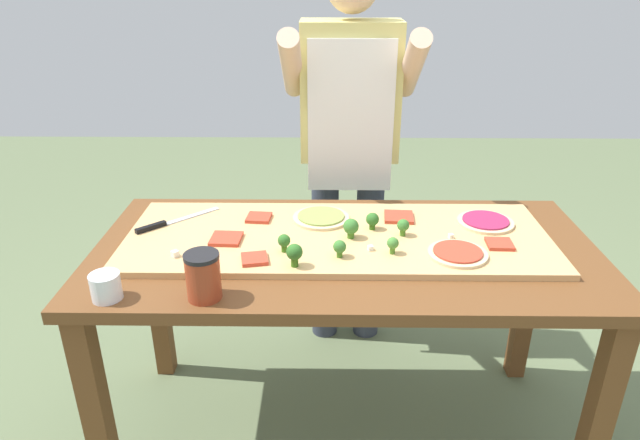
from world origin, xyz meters
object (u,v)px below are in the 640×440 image
(pizza_slice_far_left, at_px, (226,239))
(pizza_slice_center, at_px, (259,218))
(pizza_whole_beet_magenta, at_px, (485,221))
(pizza_slice_near_right, at_px, (399,217))
(broccoli_floret_center_left, at_px, (284,241))
(broccoli_floret_front_left, at_px, (372,220))
(pizza_whole_pesto_green, at_px, (321,217))
(pizza_whole_tomato_red, at_px, (458,253))
(cheese_crumble_c, at_px, (370,248))
(cheese_crumble_a, at_px, (451,236))
(sauce_jar, at_px, (203,276))
(cheese_crumble_b, at_px, (175,254))
(broccoli_floret_center_right, at_px, (294,253))
(broccoli_floret_front_right, at_px, (403,226))
(broccoli_floret_front_mid, at_px, (393,244))
(broccoli_floret_back_right, at_px, (351,227))
(prep_table, at_px, (345,274))
(pizza_slice_far_right, at_px, (255,259))
(chefs_knife, at_px, (167,223))
(flour_cup, at_px, (106,288))
(broccoli_floret_back_left, at_px, (340,247))
(cook_center, at_px, (349,135))
(pizza_slice_near_left, at_px, (500,244))

(pizza_slice_far_left, height_order, pizza_slice_center, same)
(pizza_whole_beet_magenta, relative_size, pizza_slice_near_right, 1.92)
(broccoli_floret_center_left, bearing_deg, broccoli_floret_front_left, 30.17)
(pizza_whole_pesto_green, relative_size, pizza_slice_far_left, 2.05)
(pizza_whole_pesto_green, height_order, broccoli_floret_front_left, broccoli_floret_front_left)
(pizza_whole_tomato_red, xyz_separation_m, cheese_crumble_c, (-0.27, 0.03, 0.00))
(cheese_crumble_a, distance_m, sauce_jar, 0.82)
(pizza_whole_tomato_red, bearing_deg, cheese_crumble_b, -178.70)
(cheese_crumble_a, height_order, cheese_crumble_b, cheese_crumble_b)
(broccoli_floret_front_left, distance_m, broccoli_floret_center_right, 0.36)
(broccoli_floret_front_right, bearing_deg, broccoli_floret_front_mid, -110.42)
(broccoli_floret_back_right, bearing_deg, broccoli_floret_front_right, 6.34)
(pizza_whole_pesto_green, distance_m, broccoli_floret_back_right, 0.18)
(pizza_slice_center, bearing_deg, broccoli_floret_center_left, -66.19)
(prep_table, relative_size, cheese_crumble_b, 84.40)
(pizza_slice_far_right, height_order, sauce_jar, sauce_jar)
(prep_table, distance_m, pizza_whole_beet_magenta, 0.53)
(broccoli_floret_front_right, xyz_separation_m, cheese_crumble_a, (0.16, -0.02, -0.03))
(pizza_whole_beet_magenta, bearing_deg, chefs_knife, -178.87)
(broccoli_floret_front_right, xyz_separation_m, cheese_crumble_c, (-0.12, -0.11, -0.03))
(cheese_crumble_a, relative_size, flour_cup, 0.17)
(broccoli_floret_front_left, bearing_deg, cheese_crumble_a, -14.75)
(cheese_crumble_c, bearing_deg, cheese_crumble_a, 17.98)
(broccoli_floret_back_right, relative_size, cheese_crumble_c, 4.35)
(broccoli_floret_front_right, bearing_deg, pizza_whole_pesto_green, 155.20)
(broccoli_floret_back_left, bearing_deg, sauce_jar, -151.90)
(pizza_slice_center, bearing_deg, broccoli_floret_front_left, -10.93)
(prep_table, relative_size, broccoli_floret_front_mid, 30.11)
(cheese_crumble_a, height_order, cook_center, cook_center)
(cheese_crumble_a, xyz_separation_m, cheese_crumble_b, (-0.88, -0.14, 0.00))
(pizza_slice_far_left, relative_size, cheese_crumble_c, 6.32)
(chefs_knife, relative_size, sauce_jar, 1.83)
(chefs_knife, relative_size, broccoli_floret_back_right, 3.71)
(pizza_whole_pesto_green, distance_m, broccoli_floret_center_left, 0.27)
(pizza_whole_pesto_green, height_order, cheese_crumble_a, pizza_whole_pesto_green)
(prep_table, bearing_deg, pizza_whole_beet_magenta, 15.59)
(pizza_whole_pesto_green, distance_m, cheese_crumble_c, 0.28)
(broccoli_floret_front_right, height_order, broccoli_floret_center_right, broccoli_floret_center_right)
(cook_center, bearing_deg, flour_cup, -126.40)
(pizza_slice_near_right, height_order, broccoli_floret_front_right, broccoli_floret_front_right)
(broccoli_floret_center_right, bearing_deg, broccoli_floret_front_mid, 15.68)
(chefs_knife, xyz_separation_m, broccoli_floret_front_mid, (0.76, -0.21, 0.03))
(chefs_knife, height_order, pizza_slice_far_left, chefs_knife)
(pizza_slice_center, distance_m, broccoli_floret_front_mid, 0.52)
(pizza_whole_beet_magenta, distance_m, pizza_slice_near_right, 0.30)
(prep_table, distance_m, broccoli_floret_back_left, 0.20)
(broccoli_floret_front_right, xyz_separation_m, broccoli_floret_center_right, (-0.35, -0.21, 0.01))
(pizza_slice_near_left, height_order, broccoli_floret_back_right, broccoli_floret_back_right)
(pizza_slice_near_left, distance_m, broccoli_floret_front_right, 0.31)
(sauce_jar, bearing_deg, pizza_slice_far_right, 55.95)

